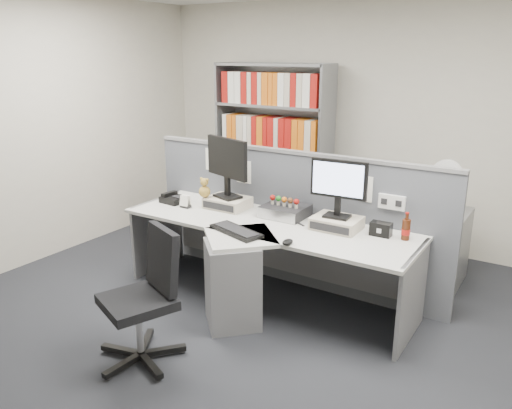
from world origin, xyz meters
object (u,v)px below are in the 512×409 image
Objects in this scene: desk_phone at (173,199)px; office_chair at (147,293)px; desk at (252,259)px; monitor_left at (227,163)px; desk_fan at (447,179)px; speaker at (381,229)px; shelving_unit at (273,152)px; desk_calendar at (185,202)px; mouse at (288,242)px; desktop_pc at (285,211)px; filing_cabinet at (439,247)px; keyboard at (236,231)px; monitor_right at (339,184)px; cola_bottle at (406,229)px.

office_chair is (0.84, -1.25, -0.25)m from desk_phone.
office_chair reaches higher than desk.
desk_fan is (1.72, 1.02, -0.14)m from monitor_left.
desk is 15.79× the size of speaker.
desk_calendar is at bearing -88.63° from shelving_unit.
mouse is (0.41, -0.15, 0.28)m from desk.
desktop_pc is at bearing 178.51° from speaker.
desk is at bearing -130.61° from filing_cabinet.
monitor_left reaches higher than office_chair.
desk is at bearing -36.33° from monitor_left.
monitor_left is at bearing 13.93° from desk_phone.
desk_phone is at bearing 165.09° from mouse.
desktop_pc is at bearing 77.75° from keyboard.
monitor_right is 2.08m from shelving_unit.
mouse is at bearing -132.92° from speaker.
desk_calendar is at bearing -172.32° from speaker.
monitor_right is at bearing -6.66° from desktop_pc.
desk_phone is 0.33× the size of filing_cabinet.
shelving_unit reaches higher than cola_bottle.
cola_bottle is at bearing 21.22° from desk.
desk_fan is at bearing 62.97° from mouse.
desk_calendar is 1.36m from office_chair.
desk_calendar reaches higher than keyboard.
desk_calendar is at bearing -171.88° from monitor_right.
desktop_pc is (-0.52, 0.06, -0.34)m from monitor_right.
mouse is 0.48× the size of desk_phone.
keyboard is (-0.13, -0.58, -0.03)m from desktop_pc.
desk_calendar is (-0.79, 0.32, 0.04)m from keyboard.
keyboard is at bearing 79.35° from office_chair.
desk_phone is (-0.55, -0.14, -0.40)m from monitor_left.
desk_fan reaches higher than keyboard.
desk_fan is at bearing 75.09° from speaker.
desk_phone is 0.22m from desk_calendar.
keyboard is 2.22× the size of desk_phone.
monitor_left is 1.13× the size of desk_fan.
desk_calendar is (-1.27, 0.33, 0.03)m from mouse.
monitor_right reaches higher than speaker.
monitor_right reaches higher than cola_bottle.
desk_fan is (0.26, 0.98, 0.23)m from speaker.
monitor_left reaches higher than filing_cabinet.
desktop_pc is 0.69m from mouse.
monitor_left is 4.70× the size of desk_calendar.
desk_calendar is (-1.44, -0.21, -0.33)m from monitor_right.
office_chair is at bearing -76.81° from shelving_unit.
office_chair reaches higher than mouse.
desk_calendar is at bearing -149.35° from desk_fan.
speaker is (0.88, -0.02, 0.01)m from desktop_pc.
desk_phone is 2.21m from cola_bottle.
monitor_left reaches higher than desktop_pc.
desktop_pc reaches higher than desk.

